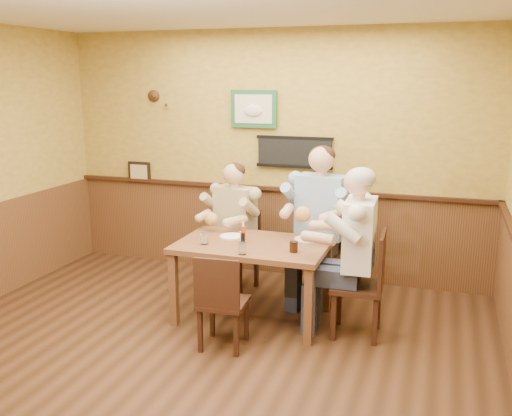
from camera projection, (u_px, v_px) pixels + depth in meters
The scene contains 17 objects.
room at pixel (197, 157), 4.25m from camera, with size 5.02×5.03×2.81m.
dining_table at pixel (253, 252), 5.37m from camera, with size 1.40×0.90×0.75m.
chair_back_left at pixel (236, 250), 6.17m from camera, with size 0.40×0.40×0.88m, color #381E11, non-canonical shape.
chair_back_right at pixel (320, 252), 5.89m from camera, with size 0.47×0.47×1.01m, color #381E11, non-canonical shape.
chair_right_end at pixel (358, 284), 5.05m from camera, with size 0.44×0.44×0.96m, color #381E11, non-canonical shape.
chair_near_side at pixel (223, 300), 4.83m from camera, with size 0.39×0.39×0.84m, color #381E11, non-canonical shape.
diner_tan_shirt at pixel (235, 233), 6.13m from camera, with size 0.58×0.58×1.25m, color tan, non-canonical shape.
diner_blue_polo at pixel (321, 232), 5.84m from camera, with size 0.67×0.67×1.44m, color #85A6C7, non-canonical shape.
diner_white_elder at pixel (359, 262), 5.00m from camera, with size 0.63×0.63×1.37m, color white, non-canonical shape.
water_glass_left at pixel (204, 239), 5.29m from camera, with size 0.07×0.07×0.11m, color white.
water_glass_mid at pixel (242, 249), 4.99m from camera, with size 0.07×0.07×0.11m, color silver.
cola_tumbler at pixel (294, 247), 5.05m from camera, with size 0.08×0.08×0.10m, color black.
hot_sauce_bottle at pixel (243, 233), 5.34m from camera, with size 0.04×0.04×0.18m, color #C23B14.
salt_shaker at pixel (241, 236), 5.44m from camera, with size 0.03×0.03×0.08m, color white.
pepper_shaker at pixel (243, 238), 5.33m from camera, with size 0.04×0.04×0.10m, color black.
plate_far_left at pixel (232, 236), 5.54m from camera, with size 0.23×0.23×0.02m, color white.
plate_far_right at pixel (307, 239), 5.44m from camera, with size 0.24×0.24×0.02m, color white.
Camera 1 is at (1.90, -3.70, 2.26)m, focal length 40.00 mm.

